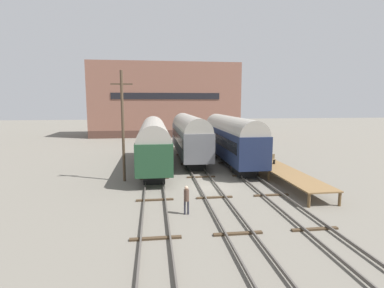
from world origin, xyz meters
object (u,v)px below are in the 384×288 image
train_car_grey (189,134)px  utility_pole (123,125)px  bench (268,159)px  train_car_navy (231,137)px  train_car_green (154,141)px  person_worker (186,197)px

train_car_grey → utility_pole: (-6.81, -9.22, 1.87)m
train_car_grey → bench: size_ratio=11.34×
train_car_navy → train_car_green: bearing=-173.7°
train_car_green → train_car_grey: 5.95m
bench → utility_pole: 13.70m
train_car_green → person_worker: (1.91, -13.54, -1.77)m
train_car_grey → train_car_navy: size_ratio=0.98×
train_car_green → train_car_grey: (4.24, 4.17, 0.16)m
train_car_grey → bench: train_car_grey is taller
train_car_green → utility_pole: 6.02m
train_car_grey → train_car_navy: 5.33m
train_car_green → train_car_navy: bearing=6.3°
train_car_navy → bench: size_ratio=11.61×
train_car_green → train_car_navy: (8.48, 0.94, 0.16)m
bench → utility_pole: size_ratio=0.15×
train_car_grey → train_car_green: bearing=-135.5°
bench → person_worker: bearing=-133.6°
train_car_grey → utility_pole: 11.61m
train_car_navy → utility_pole: utility_pole is taller
train_car_navy → bench: 5.89m
person_worker → train_car_green: bearing=98.0°
train_car_grey → bench: 10.76m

